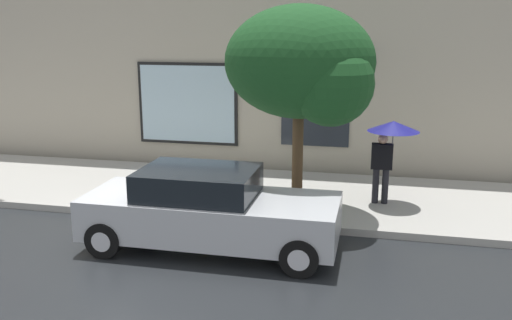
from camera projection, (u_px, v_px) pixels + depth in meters
ground_plane at (147, 239)px, 10.30m from camera, size 60.00×60.00×0.00m
sidewalk at (198, 190)px, 13.13m from camera, size 20.00×4.00×0.15m
building_facade at (224, 42)px, 14.68m from camera, size 20.00×0.67×7.00m
parked_car at (209, 210)px, 9.73m from camera, size 4.51×1.81×1.47m
fire_hydrant at (200, 184)px, 12.06m from camera, size 0.30×0.44×0.74m
pedestrian_with_umbrella at (390, 136)px, 11.56m from camera, size 1.09×1.09×1.82m
street_tree at (306, 67)px, 10.67m from camera, size 2.98×2.53×4.19m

